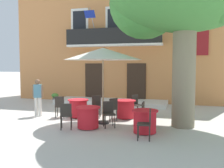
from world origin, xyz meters
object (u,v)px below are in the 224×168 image
object	(u,v)px
cafe_umbrella	(103,54)
cafe_chair_front_1	(146,122)
cafe_chair_middle_0	(109,112)
cafe_table_front	(145,121)
cafe_chair_far_side_1	(60,105)
cafe_chair_near_tree_0	(136,104)
ground_planter_left	(55,97)
cafe_chair_middle_1	(66,114)
cafe_table_near_tree	(125,109)
cafe_table_middle	(88,117)
cafe_table_far_side	(78,108)
pedestrian_mid_plaza	(38,95)
cafe_chair_near_tree_1	(112,108)
cafe_chair_front_0	(146,113)
cafe_chair_far_side_0	(96,105)

from	to	relation	value
cafe_umbrella	cafe_chair_front_1	bearing A→B (deg)	-41.81
cafe_chair_middle_0	cafe_umbrella	world-z (taller)	cafe_umbrella
cafe_table_front	cafe_chair_far_side_1	world-z (taller)	cafe_chair_far_side_1
cafe_chair_near_tree_0	ground_planter_left	size ratio (longest dim) A/B	1.74
cafe_chair_middle_1	cafe_table_near_tree	bearing A→B (deg)	57.64
cafe_table_middle	cafe_table_front	world-z (taller)	same
cafe_table_near_tree	cafe_table_far_side	world-z (taller)	same
cafe_umbrella	cafe_chair_far_side_1	bearing A→B (deg)	165.63
pedestrian_mid_plaza	cafe_table_middle	bearing A→B (deg)	-26.72
cafe_chair_middle_0	cafe_chair_near_tree_1	bearing A→B (deg)	99.58
cafe_table_far_side	cafe_chair_far_side_1	distance (m)	0.77
cafe_chair_middle_0	cafe_chair_middle_1	bearing A→B (deg)	-149.21
cafe_chair_near_tree_0	cafe_table_front	bearing A→B (deg)	-73.85
cafe_chair_middle_1	cafe_chair_front_0	world-z (taller)	same
cafe_table_near_tree	cafe_chair_far_side_1	xyz separation A→B (m)	(-2.66, -0.63, 0.14)
cafe_table_near_tree	cafe_umbrella	world-z (taller)	cafe_umbrella
cafe_chair_middle_1	cafe_table_far_side	distance (m)	2.08
cafe_table_near_tree	cafe_table_front	world-z (taller)	same
cafe_chair_near_tree_1	cafe_table_middle	size ratio (longest dim) A/B	1.05
cafe_chair_middle_1	cafe_table_front	xyz separation A→B (m)	(2.67, 0.27, -0.14)
cafe_table_front	cafe_table_far_side	size ratio (longest dim) A/B	1.00
cafe_chair_far_side_0	ground_planter_left	size ratio (longest dim) A/B	1.74
cafe_chair_middle_0	cafe_table_middle	bearing A→B (deg)	-146.90
pedestrian_mid_plaza	cafe_chair_near_tree_1	bearing A→B (deg)	-0.95
cafe_chair_far_side_0	cafe_table_middle	bearing A→B (deg)	-78.78
cafe_chair_middle_1	cafe_chair_middle_0	bearing A→B (deg)	30.79
cafe_chair_near_tree_0	cafe_table_middle	bearing A→B (deg)	-113.81
cafe_chair_front_1	cafe_chair_front_0	bearing A→B (deg)	99.20
cafe_chair_near_tree_1	pedestrian_mid_plaza	world-z (taller)	pedestrian_mid_plaza
cafe_umbrella	cafe_chair_far_side_0	bearing A→B (deg)	122.36
cafe_chair_near_tree_1	cafe_umbrella	xyz separation A→B (m)	(-0.20, -0.52, 2.08)
cafe_table_far_side	cafe_chair_far_side_1	bearing A→B (deg)	-158.88
cafe_table_front	cafe_chair_far_side_0	size ratio (longest dim) A/B	0.95
cafe_table_near_tree	cafe_chair_near_tree_0	size ratio (longest dim) A/B	0.95
cafe_chair_middle_1	cafe_umbrella	world-z (taller)	cafe_umbrella
cafe_chair_front_1	ground_planter_left	world-z (taller)	cafe_chair_front_1
cafe_table_front	cafe_chair_far_side_1	bearing A→B (deg)	158.54
cafe_chair_front_1	cafe_chair_far_side_0	bearing A→B (deg)	133.15
cafe_chair_front_0	pedestrian_mid_plaza	world-z (taller)	pedestrian_mid_plaza
cafe_table_near_tree	cafe_chair_far_side_0	size ratio (longest dim) A/B	0.95
cafe_chair_front_1	pedestrian_mid_plaza	size ratio (longest dim) A/B	0.57
cafe_table_near_tree	cafe_chair_front_0	distance (m)	1.76
cafe_chair_near_tree_1	cafe_table_front	xyz separation A→B (m)	(1.54, -1.48, -0.14)
cafe_table_near_tree	cafe_chair_far_side_0	xyz separation A→B (m)	(-1.23, -0.15, 0.14)
cafe_umbrella	ground_planter_left	world-z (taller)	cafe_umbrella
cafe_chair_front_1	cafe_umbrella	xyz separation A→B (m)	(-1.90, 1.70, 2.08)
cafe_chair_near_tree_0	ground_planter_left	world-z (taller)	cafe_chair_near_tree_0
cafe_chair_near_tree_1	pedestrian_mid_plaza	bearing A→B (deg)	179.05
cafe_chair_middle_0	ground_planter_left	bearing A→B (deg)	133.64
cafe_table_near_tree	pedestrian_mid_plaza	xyz separation A→B (m)	(-3.73, -0.59, 0.51)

